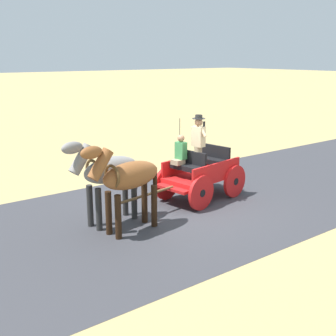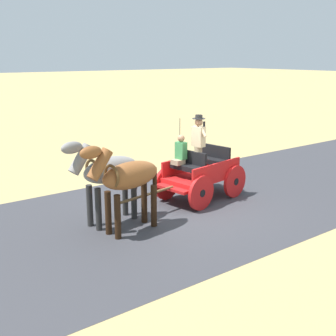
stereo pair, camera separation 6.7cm
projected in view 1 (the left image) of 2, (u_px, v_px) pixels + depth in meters
The scene contains 5 objects.
ground_plane at pixel (189, 207), 11.96m from camera, with size 200.00×200.00×0.00m, color tan.
road_surface at pixel (189, 207), 11.96m from camera, with size 6.64×160.00×0.01m, color #38383D.
horse_drawn_carriage at pixel (199, 172), 12.45m from camera, with size 1.79×4.51×2.50m.
horse_near_side at pixel (127, 178), 9.97m from camera, with size 0.74×2.14×2.21m.
horse_off_side at pixel (108, 172), 10.46m from camera, with size 0.75×2.15×2.21m.
Camera 1 is at (-8.70, 7.23, 4.07)m, focal length 46.17 mm.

